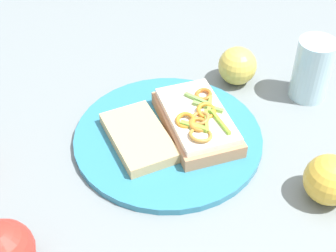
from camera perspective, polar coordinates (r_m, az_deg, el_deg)
The scene contains 8 objects.
ground_plane at distance 0.82m, azimuth 0.00°, elevation -1.65°, with size 2.00×2.00×0.00m, color slate.
plate at distance 0.82m, azimuth 0.00°, elevation -1.34°, with size 0.31×0.31×0.01m, color teal.
sandwich at distance 0.81m, azimuth 3.37°, elevation 0.63°, with size 0.18×0.20×0.05m.
bread_slice_side at distance 0.80m, azimuth -3.40°, elevation -1.32°, with size 0.14×0.08×0.02m, color tan.
apple_1 at distance 0.93m, azimuth 7.90°, elevation 6.97°, with size 0.07×0.07×0.07m, color gold.
apple_2 at distance 0.67m, azimuth -18.51°, elevation -13.51°, with size 0.08×0.08×0.08m, color red.
apple_3 at distance 0.75m, azimuth 18.17°, elevation -5.92°, with size 0.08×0.08×0.08m, color gold.
drinking_glass at distance 0.91m, azimuth 16.34°, elevation 6.29°, with size 0.07×0.07×0.12m, color silver.
Camera 1 is at (-0.46, -0.37, 0.57)m, focal length 52.70 mm.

